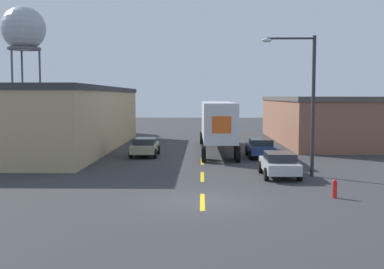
% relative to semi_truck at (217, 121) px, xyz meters
% --- Properties ---
extents(ground_plane, '(160.00, 160.00, 0.00)m').
position_rel_semi_truck_xyz_m(ground_plane, '(-1.17, -18.94, -2.41)').
color(ground_plane, '#333335').
extents(road_centerline, '(0.20, 15.99, 0.01)m').
position_rel_semi_truck_xyz_m(road_centerline, '(-1.17, -12.69, -2.40)').
color(road_centerline, gold).
rests_on(road_centerline, ground_plane).
extents(warehouse_left, '(8.83, 25.57, 5.23)m').
position_rel_semi_truck_xyz_m(warehouse_left, '(-12.81, 1.04, 0.22)').
color(warehouse_left, tan).
rests_on(warehouse_left, ground_plane).
extents(warehouse_right, '(8.88, 21.76, 4.42)m').
position_rel_semi_truck_xyz_m(warehouse_right, '(10.50, 8.17, -0.19)').
color(warehouse_right, brown).
rests_on(warehouse_right, ground_plane).
extents(semi_truck, '(2.77, 15.61, 3.98)m').
position_rel_semi_truck_xyz_m(semi_truck, '(0.00, 0.00, 0.00)').
color(semi_truck, silver).
rests_on(semi_truck, ground_plane).
extents(parked_car_right_mid, '(1.97, 4.17, 1.36)m').
position_rel_semi_truck_xyz_m(parked_car_right_mid, '(3.08, -4.17, -1.67)').
color(parked_car_right_mid, navy).
rests_on(parked_car_right_mid, ground_plane).
extents(parked_car_right_near, '(1.97, 4.17, 1.36)m').
position_rel_semi_truck_xyz_m(parked_car_right_near, '(3.08, -12.62, -1.67)').
color(parked_car_right_near, '#B2B2B7').
rests_on(parked_car_right_near, ground_plane).
extents(parked_car_left_far, '(1.97, 4.17, 1.36)m').
position_rel_semi_truck_xyz_m(parked_car_left_far, '(-5.43, -3.65, -1.67)').
color(parked_car_left_far, tan).
rests_on(parked_car_left_far, ground_plane).
extents(water_tower, '(6.05, 6.05, 16.81)m').
position_rel_semi_truck_xyz_m(water_tower, '(-25.83, 27.70, 11.21)').
color(water_tower, '#47474C').
rests_on(water_tower, ground_plane).
extents(street_lamp, '(2.97, 0.32, 7.74)m').
position_rel_semi_truck_xyz_m(street_lamp, '(4.55, -12.46, 2.15)').
color(street_lamp, '#2D2D30').
rests_on(street_lamp, ground_plane).
extents(fire_hydrant, '(0.22, 0.22, 0.83)m').
position_rel_semi_truck_xyz_m(fire_hydrant, '(4.62, -18.14, -2.00)').
color(fire_hydrant, red).
rests_on(fire_hydrant, ground_plane).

